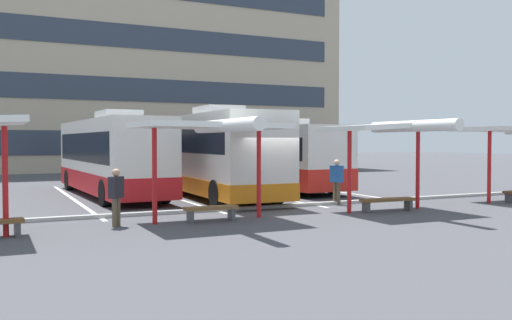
# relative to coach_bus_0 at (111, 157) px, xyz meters

# --- Properties ---
(ground_plane) EXTENTS (160.00, 160.00, 0.00)m
(ground_plane) POSITION_rel_coach_bus_0_xyz_m (4.18, -6.87, -1.68)
(ground_plane) COLOR #47474C
(terminal_building) EXTENTS (41.26, 12.62, 23.57)m
(terminal_building) POSITION_rel_coach_bus_0_xyz_m (4.21, 25.40, 8.74)
(terminal_building) COLOR tan
(terminal_building) RESTS_ON ground
(coach_bus_0) EXTENTS (2.93, 11.03, 3.63)m
(coach_bus_0) POSITION_rel_coach_bus_0_xyz_m (0.00, 0.00, 0.00)
(coach_bus_0) COLOR silver
(coach_bus_0) RESTS_ON ground
(coach_bus_1) EXTENTS (3.01, 12.61, 3.82)m
(coach_bus_1) POSITION_rel_coach_bus_0_xyz_m (3.91, -1.31, 0.13)
(coach_bus_1) COLOR silver
(coach_bus_1) RESTS_ON ground
(coach_bus_2) EXTENTS (3.07, 10.83, 3.44)m
(coach_bus_2) POSITION_rel_coach_bus_0_xyz_m (7.84, 0.22, -0.11)
(coach_bus_2) COLOR silver
(coach_bus_2) RESTS_ON ground
(lane_stripe_0) EXTENTS (0.16, 14.00, 0.01)m
(lane_stripe_0) POSITION_rel_coach_bus_0_xyz_m (-1.68, -0.75, -1.67)
(lane_stripe_0) COLOR white
(lane_stripe_0) RESTS_ON ground
(lane_stripe_1) EXTENTS (0.16, 14.00, 0.01)m
(lane_stripe_1) POSITION_rel_coach_bus_0_xyz_m (2.23, -0.75, -1.67)
(lane_stripe_1) COLOR white
(lane_stripe_1) RESTS_ON ground
(lane_stripe_2) EXTENTS (0.16, 14.00, 0.01)m
(lane_stripe_2) POSITION_rel_coach_bus_0_xyz_m (6.13, -0.75, -1.67)
(lane_stripe_2) COLOR white
(lane_stripe_2) RESTS_ON ground
(lane_stripe_3) EXTENTS (0.16, 14.00, 0.01)m
(lane_stripe_3) POSITION_rel_coach_bus_0_xyz_m (10.04, -0.75, -1.67)
(lane_stripe_3) COLOR white
(lane_stripe_3) RESTS_ON ground
(waiting_shelter_1) EXTENTS (4.31, 4.92, 2.98)m
(waiting_shelter_1) POSITION_rel_coach_bus_0_xyz_m (1.14, -9.20, 1.09)
(waiting_shelter_1) COLOR red
(waiting_shelter_1) RESTS_ON ground
(bench_2) EXTENTS (1.61, 0.44, 0.45)m
(bench_2) POSITION_rel_coach_bus_0_xyz_m (1.14, -9.11, -1.34)
(bench_2) COLOR brown
(bench_2) RESTS_ON ground
(waiting_shelter_2) EXTENTS (3.91, 4.83, 3.07)m
(waiting_shelter_2) POSITION_rel_coach_bus_0_xyz_m (7.36, -9.61, 1.14)
(waiting_shelter_2) COLOR red
(waiting_shelter_2) RESTS_ON ground
(bench_3) EXTENTS (2.01, 0.57, 0.45)m
(bench_3) POSITION_rel_coach_bus_0_xyz_m (7.36, -9.50, -1.33)
(bench_3) COLOR brown
(bench_3) RESTS_ON ground
(platform_kerb) EXTENTS (44.00, 0.24, 0.12)m
(platform_kerb) POSITION_rel_coach_bus_0_xyz_m (4.18, -6.98, -1.62)
(platform_kerb) COLOR #ADADA8
(platform_kerb) RESTS_ON ground
(waiting_passenger_0) EXTENTS (0.39, 0.54, 1.69)m
(waiting_passenger_0) POSITION_rel_coach_bus_0_xyz_m (6.99, -6.99, -0.69)
(waiting_passenger_0) COLOR brown
(waiting_passenger_0) RESTS_ON ground
(waiting_passenger_2) EXTENTS (0.49, 0.48, 1.61)m
(waiting_passenger_2) POSITION_rel_coach_bus_0_xyz_m (-1.59, -8.88, -0.75)
(waiting_passenger_2) COLOR brown
(waiting_passenger_2) RESTS_ON ground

